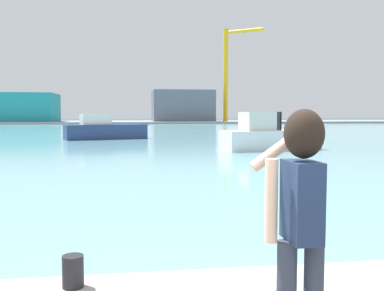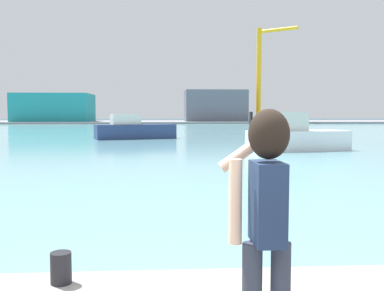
{
  "view_description": "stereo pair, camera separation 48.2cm",
  "coord_description": "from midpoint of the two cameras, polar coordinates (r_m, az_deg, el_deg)",
  "views": [
    {
      "loc": [
        -0.84,
        -2.68,
        2.17
      ],
      "look_at": [
        0.04,
        3.42,
        1.71
      ],
      "focal_mm": 41.48,
      "sensor_mm": 36.0,
      "label": 1
    },
    {
      "loc": [
        -0.36,
        -2.73,
        2.17
      ],
      "look_at": [
        0.04,
        3.42,
        1.71
      ],
      "focal_mm": 41.48,
      "sensor_mm": 36.0,
      "label": 2
    }
  ],
  "objects": [
    {
      "name": "harbor_bollard",
      "position": [
        4.73,
        -13.63,
        -15.08
      ],
      "size": [
        0.21,
        0.21,
        0.32
      ],
      "primitive_type": "cylinder",
      "color": "black",
      "rests_on": "quay_promenade"
    },
    {
      "name": "boat_moored",
      "position": [
        36.8,
        -7.12,
        2.04
      ],
      "size": [
        6.8,
        3.76,
        2.04
      ],
      "rotation": [
        0.0,
        0.0,
        0.3
      ],
      "color": "navy",
      "rests_on": "harbor_water"
    },
    {
      "name": "port_crane",
      "position": [
        94.97,
        9.14,
        9.91
      ],
      "size": [
        7.33,
        5.89,
        19.39
      ],
      "color": "yellow",
      "rests_on": "far_shore_dock"
    },
    {
      "name": "warehouse_left",
      "position": [
        96.08,
        -17.12,
        4.68
      ],
      "size": [
        15.03,
        11.74,
        5.65
      ],
      "primitive_type": "cube",
      "color": "teal",
      "rests_on": "far_shore_dock"
    },
    {
      "name": "ground_plane",
      "position": [
        52.75,
        -3.05,
        1.88
      ],
      "size": [
        220.0,
        220.0,
        0.0
      ],
      "primitive_type": "plane",
      "color": "#334751"
    },
    {
      "name": "boat_moored_2",
      "position": [
        25.95,
        13.71,
        1.09
      ],
      "size": [
        5.91,
        2.9,
        2.19
      ],
      "rotation": [
        0.0,
        0.0,
        0.17
      ],
      "color": "white",
      "rests_on": "harbor_water"
    },
    {
      "name": "harbor_water",
      "position": [
        54.75,
        -3.07,
        1.98
      ],
      "size": [
        140.0,
        100.0,
        0.02
      ],
      "primitive_type": "cube",
      "color": "#6BA8B2",
      "rests_on": "ground_plane"
    },
    {
      "name": "far_shore_dock",
      "position": [
        94.73,
        -3.34,
        3.04
      ],
      "size": [
        140.0,
        20.0,
        0.38
      ],
      "primitive_type": "cube",
      "color": "gray",
      "rests_on": "ground_plane"
    },
    {
      "name": "person_photographer",
      "position": [
        3.14,
        13.86,
        -7.8
      ],
      "size": [
        0.52,
        0.55,
        1.74
      ],
      "rotation": [
        0.0,
        0.0,
        1.58
      ],
      "color": "#2D3342",
      "rests_on": "quay_promenade"
    },
    {
      "name": "warehouse_right",
      "position": [
        94.34,
        3.11,
        5.11
      ],
      "size": [
        12.65,
        9.69,
        6.46
      ],
      "primitive_type": "cube",
      "color": "slate",
      "rests_on": "far_shore_dock"
    }
  ]
}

